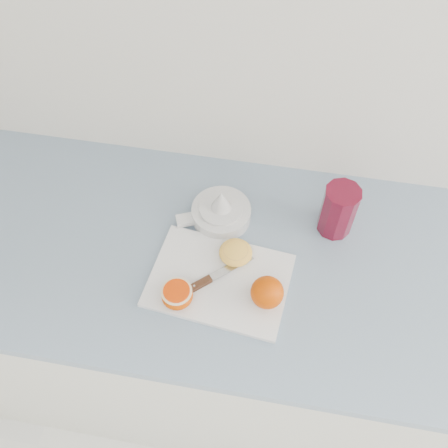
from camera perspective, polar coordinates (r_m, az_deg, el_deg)
name	(u,v)px	position (r m, az deg, el deg)	size (l,w,h in m)	color
counter	(235,330)	(1.59, 1.32, -12.01)	(2.61, 0.64, 0.89)	silver
cutting_board	(219,280)	(1.15, -0.53, -6.46)	(0.31, 0.22, 0.01)	silver
whole_orange	(267,292)	(1.09, 4.95, -7.80)	(0.07, 0.07, 0.07)	red
half_orange	(177,295)	(1.11, -5.38, -8.09)	(0.07, 0.07, 0.04)	red
squeezed_shell	(236,252)	(1.16, 1.34, -3.26)	(0.08, 0.08, 0.03)	#F5B53E
paring_knife	(201,283)	(1.14, -2.63, -6.80)	(0.16, 0.15, 0.01)	#4E2B1C
citrus_juicer	(221,211)	(1.23, -0.39, 1.47)	(0.18, 0.15, 0.10)	white
red_tumbler	(338,212)	(1.22, 12.88, 1.39)	(0.09, 0.09, 0.14)	maroon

